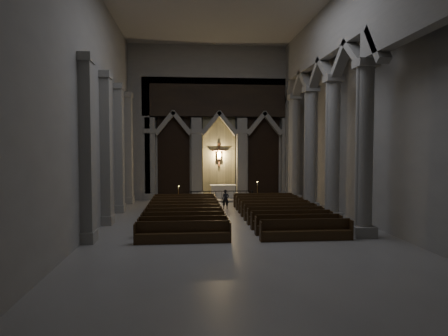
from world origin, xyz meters
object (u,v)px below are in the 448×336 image
at_px(worshipper, 226,199).
at_px(candle_stand_right, 257,196).
at_px(candle_stand_left, 178,198).
at_px(altar_rail, 222,195).
at_px(altar, 223,191).
at_px(pews, 233,215).

bearing_deg(worshipper, candle_stand_right, 60.14).
relative_size(candle_stand_left, worshipper, 0.99).
height_order(candle_stand_left, worshipper, worshipper).
distance_m(altar_rail, worshipper, 2.85).
bearing_deg(altar, altar_rail, -98.04).
bearing_deg(pews, altar_rail, 90.00).
distance_m(altar, candle_stand_left, 3.79).
relative_size(altar, worshipper, 1.57).
height_order(candle_stand_left, candle_stand_right, candle_stand_right).
height_order(altar, candle_stand_right, candle_stand_right).
bearing_deg(candle_stand_left, worshipper, -43.24).
bearing_deg(candle_stand_right, altar, 149.73).
bearing_deg(altar, pews, -91.59).
relative_size(altar_rail, candle_stand_right, 3.03).
distance_m(candle_stand_right, pews, 7.93).
distance_m(altar, worshipper, 4.60).
bearing_deg(altar, worshipper, -92.94).
xyz_separation_m(altar, pews, (-0.25, -8.88, -0.36)).
distance_m(altar_rail, candle_stand_right, 2.73).
bearing_deg(altar, candle_stand_left, -155.21).
xyz_separation_m(altar_rail, candle_stand_right, (2.71, 0.31, -0.19)).
bearing_deg(worshipper, altar_rail, 100.86).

